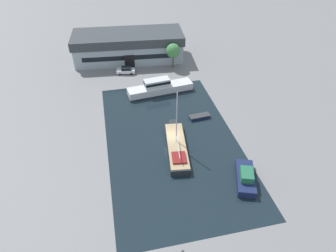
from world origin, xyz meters
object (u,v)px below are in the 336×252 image
at_px(motor_cruiser, 159,88).
at_px(warehouse_building, 128,46).
at_px(sailboat_moored, 177,146).
at_px(cabin_boat, 246,177).
at_px(quay_tree_near_building, 173,51).
at_px(small_dinghy, 200,117).
at_px(parked_car, 126,70).

bearing_deg(motor_cruiser, warehouse_building, 6.80).
relative_size(sailboat_moored, motor_cruiser, 0.92).
relative_size(warehouse_building, cabin_boat, 3.95).
distance_m(quay_tree_near_building, small_dinghy, 21.62).
bearing_deg(quay_tree_near_building, small_dinghy, -89.32).
xyz_separation_m(warehouse_building, sailboat_moored, (3.67, -36.44, -2.76)).
xyz_separation_m(parked_car, small_dinghy, (11.79, -20.80, -0.51)).
height_order(quay_tree_near_building, parked_car, quay_tree_near_building).
relative_size(parked_car, small_dinghy, 1.10).
bearing_deg(small_dinghy, cabin_boat, -178.01).
bearing_deg(warehouse_building, motor_cruiser, -71.39).
distance_m(quay_tree_near_building, motor_cruiser, 12.36).
height_order(quay_tree_near_building, motor_cruiser, quay_tree_near_building).
bearing_deg(parked_car, motor_cruiser, -140.01).
bearing_deg(quay_tree_near_building, warehouse_building, 142.46).
bearing_deg(warehouse_building, sailboat_moored, -79.15).
distance_m(motor_cruiser, small_dinghy, 12.08).
bearing_deg(sailboat_moored, warehouse_building, 103.32).
bearing_deg(warehouse_building, quay_tree_near_building, -32.45).
height_order(warehouse_building, parked_car, warehouse_building).
height_order(warehouse_building, motor_cruiser, warehouse_building).
distance_m(warehouse_building, cabin_boat, 47.09).
height_order(warehouse_building, small_dinghy, warehouse_building).
relative_size(small_dinghy, cabin_boat, 0.58).
height_order(quay_tree_near_building, sailboat_moored, sailboat_moored).
distance_m(quay_tree_near_building, sailboat_moored, 29.78).
relative_size(warehouse_building, motor_cruiser, 1.96).
bearing_deg(parked_car, small_dinghy, -141.30).
bearing_deg(motor_cruiser, quay_tree_near_building, -33.90).
distance_m(motor_cruiser, cabin_boat, 28.35).
bearing_deg(cabin_boat, warehouse_building, 123.95).
bearing_deg(quay_tree_near_building, cabin_boat, -86.72).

